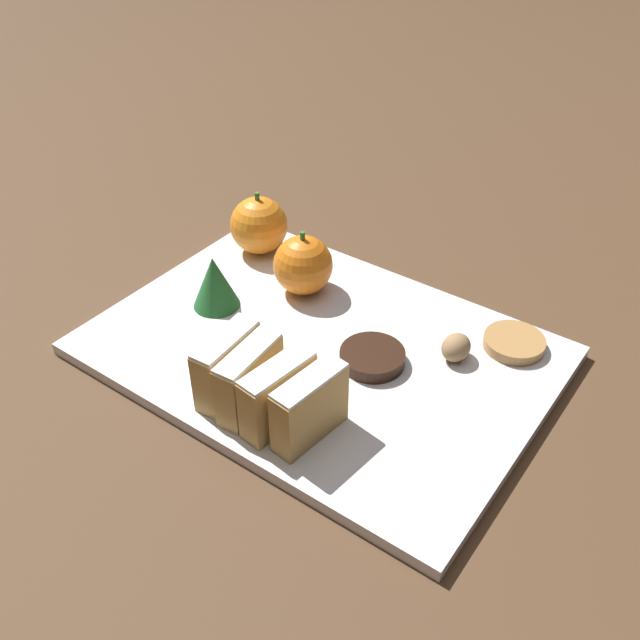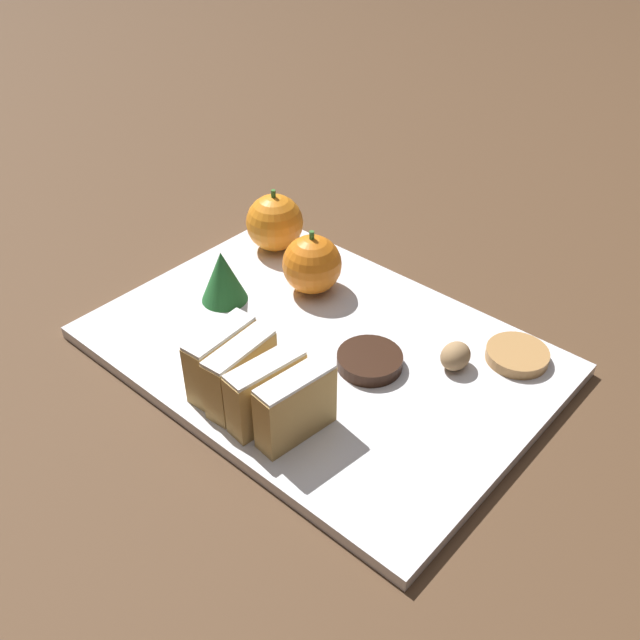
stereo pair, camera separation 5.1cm
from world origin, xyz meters
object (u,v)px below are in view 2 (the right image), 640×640
orange_far (312,264)px  chocolate_cookie (370,361)px  orange_near (275,223)px  walnut (455,356)px

orange_far → chocolate_cookie: (-0.06, -0.12, -0.02)m
chocolate_cookie → orange_near: bearing=66.6°
walnut → chocolate_cookie: bearing=130.7°
walnut → chocolate_cookie: (-0.05, 0.06, -0.01)m
orange_near → chocolate_cookie: size_ratio=1.20×
walnut → orange_near: bearing=81.5°
orange_near → walnut: (-0.04, -0.26, -0.02)m
walnut → chocolate_cookie: walnut is taller
orange_near → walnut: bearing=-98.5°
orange_near → chocolate_cookie: orange_near is taller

